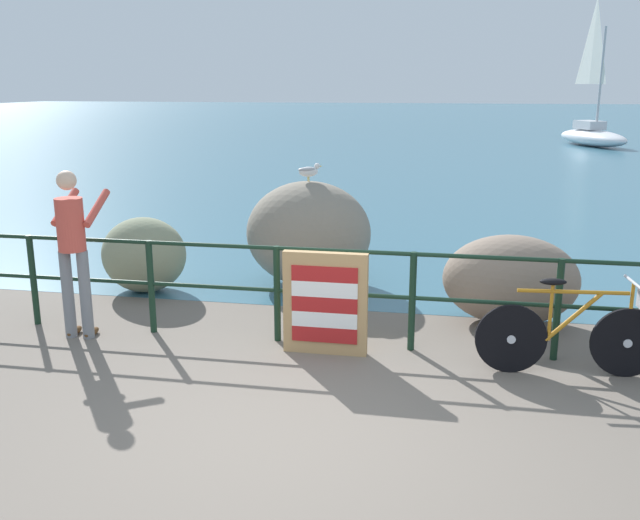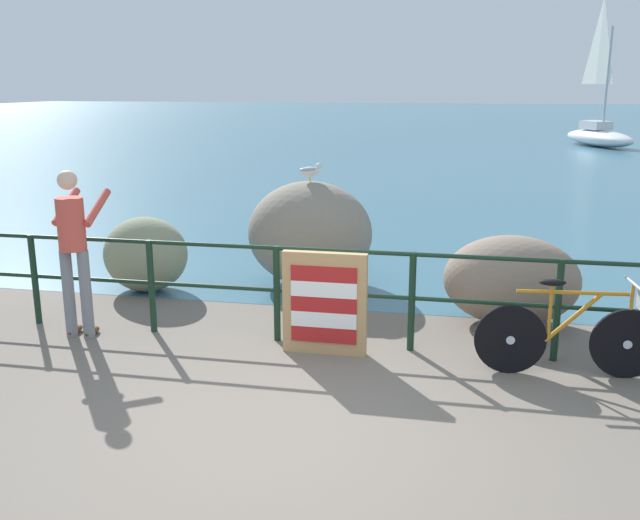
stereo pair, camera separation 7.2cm
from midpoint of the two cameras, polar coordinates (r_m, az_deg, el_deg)
The scene contains 11 objects.
ground_plane at distance 24.88m, azimuth 8.34°, elevation 7.96°, with size 120.00×120.00×0.10m, color #6B6056.
sea_surface at distance 52.89m, azimuth 9.80°, elevation 11.25°, with size 120.00×90.00×0.01m, color #38667A.
promenade_railing at distance 7.05m, azimuth 1.65°, elevation -2.12°, with size 9.83×0.07×1.02m.
bicycle at distance 6.82m, azimuth 20.74°, elevation -5.20°, with size 1.70×0.48×0.92m.
person_at_railing at distance 7.65m, azimuth -19.83°, elevation 1.08°, with size 0.44×0.64×1.78m.
folded_deckchair_stack at distance 6.87m, azimuth 0.13°, elevation -3.59°, with size 0.84×0.10×1.04m.
breakwater_boulder_main at distance 9.23m, azimuth -1.18°, elevation 2.19°, with size 1.66×1.43×1.39m.
breakwater_boulder_left at distance 9.25m, azimuth -14.45°, elevation 0.43°, with size 1.09×0.95×0.97m.
breakwater_boulder_right at distance 8.02m, azimuth 15.11°, elevation -1.58°, with size 1.50×1.04×1.01m.
seagull at distance 9.10m, azimuth -1.16°, elevation 7.34°, with size 0.32×0.24×0.23m.
sailboat at distance 32.47m, azimuth 21.38°, elevation 9.94°, with size 2.95×4.55×6.16m.
Camera 1 is at (1.03, -4.72, 2.63)m, focal length 39.01 mm.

